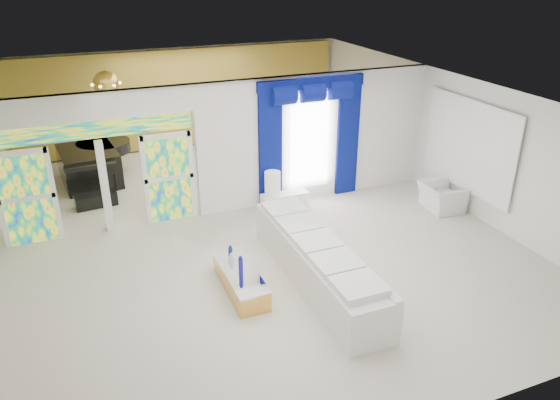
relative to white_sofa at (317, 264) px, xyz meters
name	(u,v)px	position (x,y,z in m)	size (l,w,h in m)	color
floor	(247,227)	(-0.47, 2.56, -0.39)	(12.00, 12.00, 0.00)	#B7AF9E
dividing_wall	(317,137)	(1.68, 3.56, 1.11)	(5.70, 0.18, 3.00)	white
dividing_header	(89,106)	(-3.32, 3.56, 2.34)	(4.30, 0.18, 0.55)	white
stained_panel_left	(27,198)	(-4.74, 3.56, 0.61)	(0.95, 0.04, 2.00)	#994C3F
stained_panel_right	(169,178)	(-1.89, 3.56, 0.61)	(0.95, 0.04, 2.00)	#994C3F
stained_transom	(92,130)	(-3.32, 3.56, 1.86)	(4.00, 0.05, 0.35)	#994C3F
window_pane	(309,141)	(1.43, 3.46, 1.06)	(1.00, 0.02, 2.30)	white
blue_drape_left	(270,149)	(0.43, 3.43, 1.01)	(0.55, 0.10, 2.80)	#04044B
blue_drape_right	(348,139)	(2.43, 3.43, 1.01)	(0.55, 0.10, 2.80)	#04044B
blue_pelmet	(311,83)	(1.43, 3.43, 2.43)	(2.60, 0.12, 0.25)	#04044B
wall_mirror	(469,146)	(4.47, 1.56, 1.16)	(0.04, 2.70, 1.90)	white
gold_curtains	(182,99)	(-0.47, 8.46, 1.11)	(9.70, 0.12, 2.90)	#AF8D2A
white_sofa	(317,264)	(0.00, 0.00, 0.00)	(0.87, 4.05, 0.77)	silver
coffee_table	(241,281)	(-1.35, 0.30, -0.20)	(0.55, 1.65, 0.37)	gold
console_table	(285,201)	(0.67, 3.14, -0.20)	(1.11, 0.35, 0.37)	white
table_lamp	(273,184)	(0.37, 3.14, 0.27)	(0.36, 0.36, 0.58)	white
armchair	(441,197)	(4.02, 1.70, -0.08)	(0.95, 0.83, 0.62)	silver
grand_piano	(89,166)	(-3.43, 6.50, 0.06)	(1.34, 1.76, 0.89)	black
piano_bench	(96,200)	(-3.43, 4.90, -0.23)	(0.95, 0.37, 0.32)	black
tv_console	(23,184)	(-4.99, 5.94, 0.02)	(0.56, 0.51, 0.81)	#A28251
chandelier	(106,83)	(-2.77, 5.96, 2.26)	(0.60, 0.60, 0.60)	gold
decanters	(235,260)	(-1.36, 0.54, 0.09)	(0.13, 0.69, 0.30)	navy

